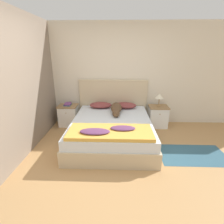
{
  "coord_description": "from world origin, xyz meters",
  "views": [
    {
      "loc": [
        0.11,
        -2.44,
        1.86
      ],
      "look_at": [
        -0.02,
        1.21,
        0.58
      ],
      "focal_mm": 28.0,
      "sensor_mm": 36.0,
      "label": 1
    }
  ],
  "objects": [
    {
      "name": "pillow_right",
      "position": [
        0.29,
        1.82,
        0.56
      ],
      "size": [
        0.57,
        0.34,
        0.14
      ],
      "color": "brown",
      "rests_on": "bed"
    },
    {
      "name": "wall_side_left",
      "position": [
        -1.62,
        1.05,
        1.27
      ],
      "size": [
        0.06,
        3.1,
        2.55
      ],
      "color": "gray",
      "rests_on": "ground_plane"
    },
    {
      "name": "rug",
      "position": [
        1.54,
        0.47,
        0.0
      ],
      "size": [
        1.25,
        0.75,
        0.0
      ],
      "color": "#335B70",
      "rests_on": "ground_plane"
    },
    {
      "name": "dog",
      "position": [
        0.07,
        1.47,
        0.58
      ],
      "size": [
        0.25,
        0.83,
        0.21
      ],
      "color": "brown",
      "rests_on": "bed"
    },
    {
      "name": "quilt",
      "position": [
        -0.03,
        0.33,
        0.52
      ],
      "size": [
        1.48,
        0.63,
        0.11
      ],
      "color": "gold",
      "rests_on": "bed"
    },
    {
      "name": "headboard",
      "position": [
        -0.02,
        2.06,
        0.61
      ],
      "size": [
        1.78,
        0.06,
        1.17
      ],
      "color": "#C6B28E",
      "rests_on": "ground_plane"
    },
    {
      "name": "bed",
      "position": [
        -0.02,
        1.0,
        0.24
      ],
      "size": [
        1.7,
        2.06,
        0.48
      ],
      "color": "#C6B28E",
      "rests_on": "ground_plane"
    },
    {
      "name": "nightstand_left",
      "position": [
        -1.18,
        1.8,
        0.27
      ],
      "size": [
        0.48,
        0.42,
        0.54
      ],
      "color": "white",
      "rests_on": "ground_plane"
    },
    {
      "name": "nightstand_right",
      "position": [
        1.14,
        1.8,
        0.27
      ],
      "size": [
        0.48,
        0.42,
        0.54
      ],
      "color": "white",
      "rests_on": "ground_plane"
    },
    {
      "name": "pillow_left",
      "position": [
        -0.33,
        1.82,
        0.56
      ],
      "size": [
        0.57,
        0.34,
        0.14
      ],
      "color": "brown",
      "rests_on": "bed"
    },
    {
      "name": "wall_back",
      "position": [
        0.0,
        2.13,
        1.27
      ],
      "size": [
        9.0,
        0.06,
        2.55
      ],
      "color": "beige",
      "rests_on": "ground_plane"
    },
    {
      "name": "table_lamp",
      "position": [
        1.14,
        1.83,
        0.79
      ],
      "size": [
        0.21,
        0.21,
        0.32
      ],
      "color": "#9E7A4C",
      "rests_on": "nightstand_right"
    },
    {
      "name": "book_stack",
      "position": [
        -1.18,
        1.81,
        0.57
      ],
      "size": [
        0.17,
        0.24,
        0.06
      ],
      "color": "#285689",
      "rests_on": "nightstand_left"
    },
    {
      "name": "ground_plane",
      "position": [
        0.0,
        0.0,
        0.0
      ],
      "size": [
        16.0,
        16.0,
        0.0
      ],
      "primitive_type": "plane",
      "color": "tan"
    }
  ]
}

